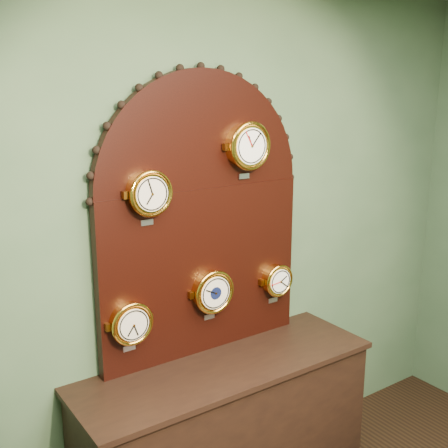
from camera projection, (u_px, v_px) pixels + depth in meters
wall_back at (198, 247)px, 2.99m from camera, size 4.00×0.00×4.00m
shop_counter at (226, 436)px, 3.02m from camera, size 1.60×0.50×0.80m
display_board at (202, 208)px, 2.90m from camera, size 1.26×0.06×1.53m
roman_clock at (149, 193)px, 2.63m from camera, size 0.23×0.08×0.28m
arabic_clock at (248, 146)px, 2.91m from camera, size 0.26×0.08×0.31m
hygrometer at (131, 323)px, 2.72m from camera, size 0.22×0.08×0.27m
barometer at (212, 291)px, 2.96m from camera, size 0.24×0.08×0.29m
tide_clock at (277, 280)px, 3.22m from camera, size 0.19×0.08×0.24m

